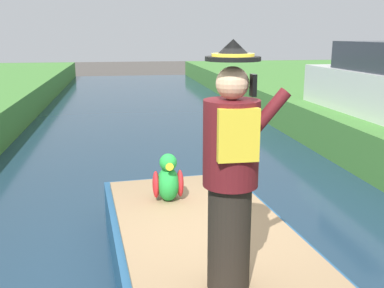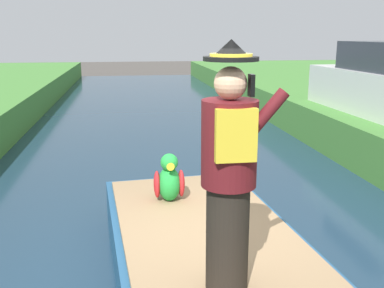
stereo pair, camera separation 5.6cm
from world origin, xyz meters
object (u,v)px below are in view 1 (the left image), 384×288
Objects in this scene: person_pirate at (231,171)px; parrot_plush at (168,180)px; parked_car_white at (382,83)px; boat at (213,269)px.

parrot_plush is (-0.25, 1.89, -0.68)m from person_pirate.
parked_car_white is at bearing 37.87° from parrot_plush.
boat is 2.34× the size of person_pirate.
person_pirate reaches higher than parked_car_white.
parked_car_white is (4.82, 5.83, -0.07)m from person_pirate.
parrot_plush is at bearing 105.55° from boat.
person_pirate is 3.25× the size of parrot_plush.
boat is at bearing -133.48° from parked_car_white.
parked_car_white is (5.07, 3.94, 0.61)m from parrot_plush.
person_pirate is at bearing -82.34° from parrot_plush.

